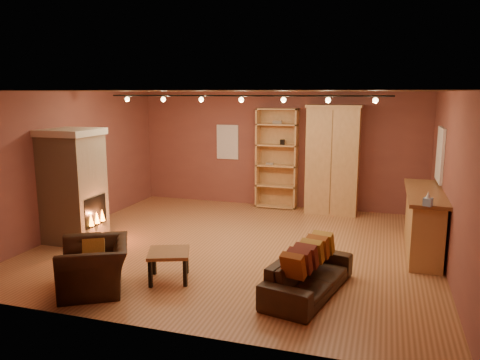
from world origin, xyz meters
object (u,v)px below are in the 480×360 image
(armoire, at_px, (333,160))
(loveseat, at_px, (309,267))
(fireplace, at_px, (74,186))
(bar_counter, at_px, (423,221))
(armchair, at_px, (94,258))
(bookcase, at_px, (277,158))
(coffee_table, at_px, (169,256))

(armoire, xyz_separation_m, loveseat, (0.21, -4.61, -0.88))
(fireplace, bearing_deg, loveseat, -13.17)
(bar_counter, height_order, armchair, bar_counter)
(loveseat, height_order, armchair, armchair)
(bookcase, relative_size, bar_counter, 1.04)
(bookcase, relative_size, armchair, 1.89)
(bar_counter, height_order, loveseat, bar_counter)
(loveseat, height_order, coffee_table, loveseat)
(bookcase, distance_m, coffee_table, 5.07)
(loveseat, distance_m, coffee_table, 2.07)
(fireplace, distance_m, bookcase, 4.82)
(fireplace, height_order, armoire, armoire)
(fireplace, xyz_separation_m, armoire, (4.40, 3.53, 0.20))
(bookcase, bearing_deg, fireplace, -129.36)
(bookcase, distance_m, armoire, 1.36)
(armoire, distance_m, bar_counter, 3.03)
(fireplace, xyz_separation_m, armchair, (1.68, -1.86, -0.59))
(fireplace, bearing_deg, armoire, 38.75)
(armoire, bearing_deg, armchair, -116.74)
(bookcase, height_order, armoire, armoire)
(bar_counter, bearing_deg, fireplace, -168.88)
(bookcase, xyz_separation_m, coffee_table, (-0.51, -4.97, -0.84))
(armoire, bearing_deg, coffee_table, -111.20)
(loveseat, relative_size, coffee_table, 2.44)
(bookcase, height_order, armchair, bookcase)
(fireplace, height_order, armchair, fireplace)
(loveseat, xyz_separation_m, coffee_table, (-2.07, -0.17, 0.01))
(bookcase, height_order, bar_counter, bookcase)
(fireplace, height_order, bookcase, bookcase)
(fireplace, xyz_separation_m, bar_counter, (6.24, 1.23, -0.50))
(fireplace, bearing_deg, bookcase, 50.64)
(bookcase, bearing_deg, armchair, -103.80)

